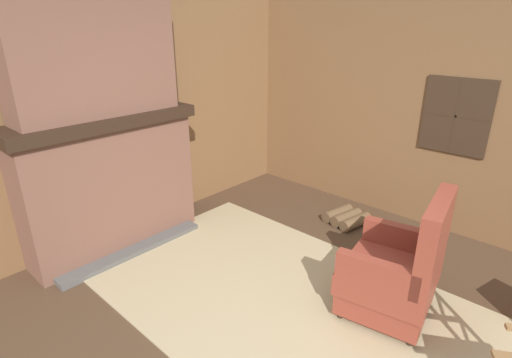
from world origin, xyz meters
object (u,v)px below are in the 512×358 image
object	(u,v)px
armchair	(397,273)
storage_case	(148,99)
decorative_plate_on_mantel	(94,101)
oil_lamp_vase	(63,110)
firewood_stack	(346,218)

from	to	relation	value
armchair	storage_case	world-z (taller)	storage_case
decorative_plate_on_mantel	oil_lamp_vase	bearing A→B (deg)	-86.21
armchair	decorative_plate_on_mantel	xyz separation A→B (m)	(-2.65, -0.93, 1.12)
oil_lamp_vase	decorative_plate_on_mantel	xyz separation A→B (m)	(-0.02, 0.30, 0.03)
armchair	storage_case	distance (m)	2.86
storage_case	decorative_plate_on_mantel	distance (m)	0.56
oil_lamp_vase	decorative_plate_on_mantel	size ratio (longest dim) A/B	0.98
firewood_stack	storage_case	distance (m)	2.55
storage_case	decorative_plate_on_mantel	world-z (taller)	decorative_plate_on_mantel
firewood_stack	oil_lamp_vase	size ratio (longest dim) A/B	1.98
storage_case	decorative_plate_on_mantel	size ratio (longest dim) A/B	1.08
armchair	decorative_plate_on_mantel	distance (m)	3.02
firewood_stack	storage_case	world-z (taller)	storage_case
storage_case	armchair	bearing A→B (deg)	8.25
firewood_stack	storage_case	xyz separation A→B (m)	(-1.56, -1.48, 1.37)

